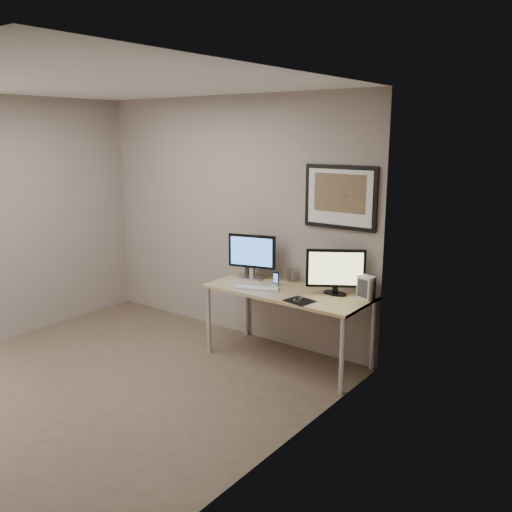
% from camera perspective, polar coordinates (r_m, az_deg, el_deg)
% --- Properties ---
extents(floor, '(3.60, 3.60, 0.00)m').
position_cam_1_polar(floor, '(5.21, -14.79, -12.71)').
color(floor, brown).
rests_on(floor, ground).
extents(room, '(3.60, 3.60, 3.60)m').
position_cam_1_polar(room, '(5.04, -11.85, 6.10)').
color(room, white).
rests_on(room, ground).
extents(desk, '(1.60, 0.70, 0.73)m').
position_cam_1_polar(desk, '(5.26, 3.41, -4.28)').
color(desk, '#9C824B').
rests_on(desk, floor).
extents(framed_art, '(0.75, 0.04, 0.60)m').
position_cam_1_polar(framed_art, '(5.17, 8.86, 6.14)').
color(framed_art, black).
rests_on(framed_art, room).
extents(monitor_large, '(0.50, 0.22, 0.46)m').
position_cam_1_polar(monitor_large, '(5.57, -0.44, 0.16)').
color(monitor_large, '#A5A5AA').
rests_on(monitor_large, desk).
extents(monitor_tv, '(0.48, 0.32, 0.43)m').
position_cam_1_polar(monitor_tv, '(5.09, 8.38, -1.52)').
color(monitor_tv, black).
rests_on(monitor_tv, desk).
extents(speaker_left, '(0.10, 0.10, 0.20)m').
position_cam_1_polar(speaker_left, '(5.74, -0.62, -1.09)').
color(speaker_left, '#A5A5AA').
rests_on(speaker_left, desk).
extents(speaker_right, '(0.07, 0.07, 0.16)m').
position_cam_1_polar(speaker_right, '(5.51, 3.67, -1.89)').
color(speaker_right, '#A5A5AA').
rests_on(speaker_right, desk).
extents(phone_dock, '(0.07, 0.07, 0.14)m').
position_cam_1_polar(phone_dock, '(5.37, 2.11, -2.42)').
color(phone_dock, black).
rests_on(phone_dock, desk).
extents(keyboard, '(0.45, 0.28, 0.02)m').
position_cam_1_polar(keyboard, '(5.27, 0.14, -3.38)').
color(keyboard, silver).
rests_on(keyboard, desk).
extents(mousepad, '(0.27, 0.25, 0.00)m').
position_cam_1_polar(mousepad, '(4.91, 4.62, -4.73)').
color(mousepad, black).
rests_on(mousepad, desk).
extents(mouse, '(0.08, 0.11, 0.03)m').
position_cam_1_polar(mouse, '(4.91, 4.42, -4.51)').
color(mouse, black).
rests_on(mouse, mousepad).
extents(fan_unit, '(0.16, 0.13, 0.21)m').
position_cam_1_polar(fan_unit, '(5.04, 11.53, -3.26)').
color(fan_unit, silver).
rests_on(fan_unit, desk).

